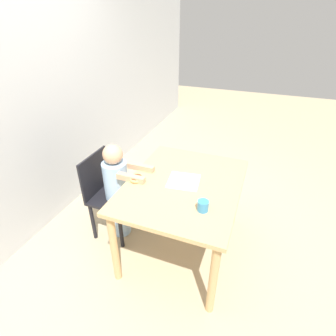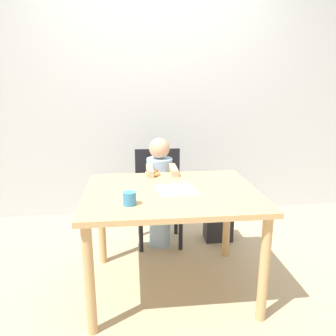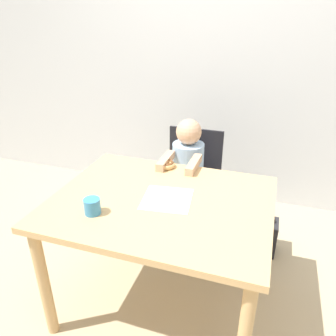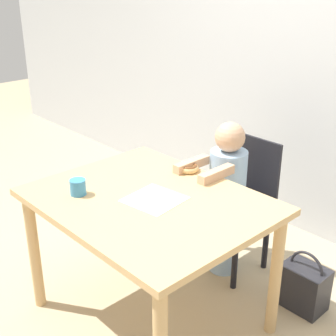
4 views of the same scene
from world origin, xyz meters
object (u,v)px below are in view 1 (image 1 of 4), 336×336
at_px(cup, 203,206).
at_px(chair, 108,194).
at_px(donut, 136,178).
at_px(child_figure, 118,191).
at_px(handbag, 141,190).

bearing_deg(cup, chair, 75.57).
height_order(chair, donut, chair).
xyz_separation_m(donut, cup, (-0.17, -0.61, 0.02)).
height_order(chair, cup, chair).
bearing_deg(child_figure, cup, -106.21).
relative_size(child_figure, handbag, 2.72).
distance_m(chair, donut, 0.48).
bearing_deg(handbag, chair, 173.91).
distance_m(donut, handbag, 0.92).
relative_size(chair, cup, 10.40).
relative_size(chair, handbag, 2.33).
bearing_deg(donut, child_figure, 72.90).
bearing_deg(handbag, child_figure, -174.48).
bearing_deg(donut, cup, -105.84).
bearing_deg(child_figure, donut, -107.10).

